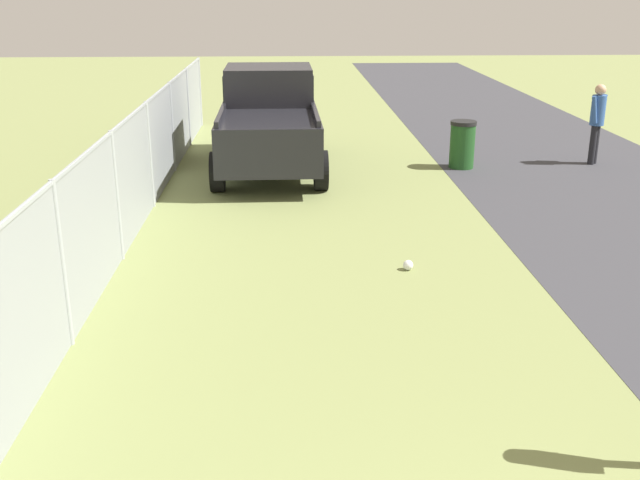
# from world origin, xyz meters

# --- Properties ---
(pickup_truck) EXTENTS (5.15, 2.27, 2.09)m
(pickup_truck) POSITION_xyz_m (13.71, 2.06, 1.10)
(pickup_truck) COLOR black
(pickup_truck) RESTS_ON ground
(trash_bin) EXTENTS (0.55, 0.55, 1.01)m
(trash_bin) POSITION_xyz_m (13.52, -2.03, 0.51)
(trash_bin) COLOR #1E4C1E
(trash_bin) RESTS_ON ground
(pedestrian) EXTENTS (0.38, 0.46, 1.73)m
(pedestrian) POSITION_xyz_m (13.76, -4.98, 1.00)
(pedestrian) COLOR black
(pedestrian) RESTS_ON ground
(fence_section) EXTENTS (18.70, 0.07, 1.85)m
(fence_section) POSITION_xyz_m (9.53, 4.08, 1.00)
(fence_section) COLOR #9EA3A8
(fence_section) RESTS_ON ground
(litter_bag_far_scatter) EXTENTS (0.14, 0.14, 0.14)m
(litter_bag_far_scatter) POSITION_xyz_m (7.59, 0.05, 0.07)
(litter_bag_far_scatter) COLOR silver
(litter_bag_far_scatter) RESTS_ON ground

